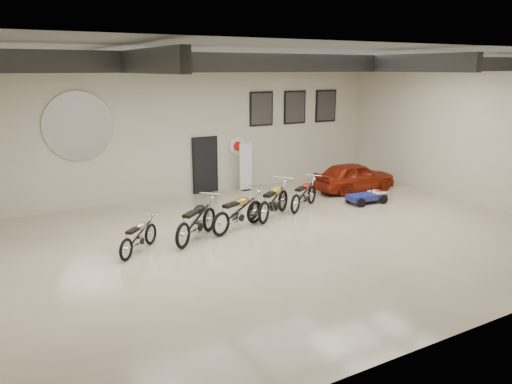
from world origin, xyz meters
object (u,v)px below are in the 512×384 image
motorcycle_silver (139,235)px  vintage_car (354,176)px  motorcycle_red (304,194)px  go_kart (370,194)px  motorcycle_black (196,220)px  motorcycle_gold (238,211)px  banner_stand (246,167)px  motorcycle_yellow (274,200)px

motorcycle_silver → vintage_car: size_ratio=0.53×
motorcycle_red → go_kart: bearing=-44.6°
motorcycle_black → motorcycle_silver: bearing=146.5°
go_kart → motorcycle_black: bearing=-173.1°
motorcycle_gold → motorcycle_silver: bearing=164.5°
motorcycle_gold → motorcycle_red: bearing=-5.3°
go_kart → motorcycle_red: bearing=169.3°
go_kart → motorcycle_gold: bearing=-174.0°
vintage_car → motorcycle_gold: bearing=109.4°
banner_stand → go_kart: (2.90, -3.86, -0.61)m
motorcycle_red → banner_stand: bearing=66.2°
motorcycle_gold → vintage_car: (6.18, 2.00, -0.01)m
motorcycle_gold → motorcycle_red: motorcycle_gold is taller
motorcycle_black → motorcycle_gold: motorcycle_gold is taller
go_kart → vintage_car: bearing=69.4°
motorcycle_yellow → motorcycle_silver: bearing=155.8°
motorcycle_yellow → vintage_car: motorcycle_yellow is taller
motorcycle_silver → vintage_car: bearing=-28.8°
motorcycle_gold → motorcycle_red: 3.15m
motorcycle_red → go_kart: 2.53m
motorcycle_black → motorcycle_yellow: (3.00, 0.74, 0.00)m
motorcycle_yellow → motorcycle_red: bearing=-20.7°
banner_stand → motorcycle_yellow: size_ratio=0.84×
banner_stand → go_kart: bearing=-48.9°
motorcycle_silver → motorcycle_gold: size_ratio=0.81×
banner_stand → motorcycle_black: size_ratio=0.84×
go_kart → motorcycle_yellow: bearing=179.5°
motorcycle_silver → banner_stand: bearing=-4.4°
banner_stand → motorcycle_gold: size_ratio=0.84×
motorcycle_gold → motorcycle_yellow: 1.66m
banner_stand → motorcycle_red: (0.44, -3.29, -0.41)m
motorcycle_silver → motorcycle_gold: (3.13, 0.36, 0.11)m
motorcycle_gold → motorcycle_yellow: (1.57, 0.54, 0.00)m
banner_stand → motorcycle_red: bearing=-78.2°
go_kart → motorcycle_silver: bearing=-172.9°
motorcycle_gold → go_kart: (5.47, 0.34, -0.26)m
motorcycle_silver → motorcycle_black: bearing=-37.8°
motorcycle_silver → go_kart: size_ratio=1.02×
motorcycle_yellow → vintage_car: size_ratio=0.67×
motorcycle_yellow → motorcycle_black: bearing=158.9°
vintage_car → go_kart: bearing=158.4°
motorcycle_red → vintage_car: size_ratio=0.60×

